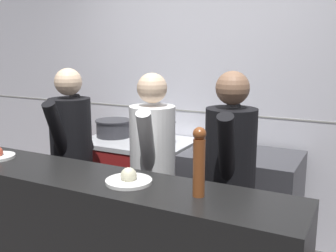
{
  "coord_description": "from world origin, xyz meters",
  "views": [
    {
      "loc": [
        1.37,
        -1.88,
        1.76
      ],
      "look_at": [
        -0.01,
        0.79,
        1.15
      ],
      "focal_mm": 42.0,
      "sensor_mm": 36.0,
      "label": 1
    }
  ],
  "objects_px": {
    "sauce_pot": "(162,132)",
    "chef_line": "(230,181)",
    "oven_range": "(139,186)",
    "pepper_mill": "(199,161)",
    "stock_pot": "(114,128)",
    "chef_head_cook": "(72,158)",
    "chef_sous": "(153,171)",
    "plated_dish_appetiser": "(129,179)"
  },
  "relations": [
    {
      "from": "oven_range",
      "to": "chef_line",
      "type": "xyz_separation_m",
      "value": [
        1.13,
        -0.69,
        0.45
      ]
    },
    {
      "from": "chef_line",
      "to": "pepper_mill",
      "type": "bearing_deg",
      "value": -96.19
    },
    {
      "from": "sauce_pot",
      "to": "chef_line",
      "type": "distance_m",
      "value": 1.1
    },
    {
      "from": "sauce_pot",
      "to": "plated_dish_appetiser",
      "type": "bearing_deg",
      "value": -68.86
    },
    {
      "from": "stock_pot",
      "to": "chef_sous",
      "type": "xyz_separation_m",
      "value": [
        0.84,
        -0.72,
        -0.11
      ]
    },
    {
      "from": "stock_pot",
      "to": "chef_head_cook",
      "type": "height_order",
      "value": "chef_head_cook"
    },
    {
      "from": "sauce_pot",
      "to": "chef_head_cook",
      "type": "height_order",
      "value": "chef_head_cook"
    },
    {
      "from": "stock_pot",
      "to": "chef_line",
      "type": "bearing_deg",
      "value": -26.77
    },
    {
      "from": "stock_pot",
      "to": "plated_dish_appetiser",
      "type": "bearing_deg",
      "value": -52.16
    },
    {
      "from": "oven_range",
      "to": "chef_line",
      "type": "bearing_deg",
      "value": -31.52
    },
    {
      "from": "stock_pot",
      "to": "sauce_pot",
      "type": "bearing_deg",
      "value": -3.8
    },
    {
      "from": "pepper_mill",
      "to": "chef_sous",
      "type": "relative_size",
      "value": 0.22
    },
    {
      "from": "stock_pot",
      "to": "sauce_pot",
      "type": "distance_m",
      "value": 0.55
    },
    {
      "from": "sauce_pot",
      "to": "chef_line",
      "type": "relative_size",
      "value": 0.16
    },
    {
      "from": "pepper_mill",
      "to": "chef_head_cook",
      "type": "height_order",
      "value": "chef_head_cook"
    },
    {
      "from": "sauce_pot",
      "to": "chef_head_cook",
      "type": "bearing_deg",
      "value": -122.28
    },
    {
      "from": "chef_line",
      "to": "oven_range",
      "type": "bearing_deg",
      "value": 137.02
    },
    {
      "from": "pepper_mill",
      "to": "plated_dish_appetiser",
      "type": "bearing_deg",
      "value": 179.64
    },
    {
      "from": "pepper_mill",
      "to": "chef_head_cook",
      "type": "relative_size",
      "value": 0.22
    },
    {
      "from": "chef_sous",
      "to": "stock_pot",
      "type": "bearing_deg",
      "value": 120.59
    },
    {
      "from": "stock_pot",
      "to": "chef_head_cook",
      "type": "bearing_deg",
      "value": -81.39
    },
    {
      "from": "plated_dish_appetiser",
      "to": "pepper_mill",
      "type": "distance_m",
      "value": 0.44
    },
    {
      "from": "chef_line",
      "to": "sauce_pot",
      "type": "bearing_deg",
      "value": 130.44
    },
    {
      "from": "oven_range",
      "to": "chef_head_cook",
      "type": "height_order",
      "value": "chef_head_cook"
    },
    {
      "from": "stock_pot",
      "to": "pepper_mill",
      "type": "relative_size",
      "value": 1.02
    },
    {
      "from": "chef_line",
      "to": "chef_head_cook",
      "type": "bearing_deg",
      "value": 169.42
    },
    {
      "from": "sauce_pot",
      "to": "chef_sous",
      "type": "relative_size",
      "value": 0.16
    },
    {
      "from": "stock_pot",
      "to": "plated_dish_appetiser",
      "type": "distance_m",
      "value": 1.75
    },
    {
      "from": "chef_sous",
      "to": "pepper_mill",
      "type": "bearing_deg",
      "value": -65.05
    },
    {
      "from": "oven_range",
      "to": "sauce_pot",
      "type": "distance_m",
      "value": 0.62
    },
    {
      "from": "oven_range",
      "to": "stock_pot",
      "type": "relative_size",
      "value": 2.86
    },
    {
      "from": "stock_pot",
      "to": "chef_head_cook",
      "type": "xyz_separation_m",
      "value": [
        0.11,
        -0.73,
        -0.1
      ]
    },
    {
      "from": "oven_range",
      "to": "plated_dish_appetiser",
      "type": "xyz_separation_m",
      "value": [
        0.78,
        -1.36,
        0.61
      ]
    },
    {
      "from": "plated_dish_appetiser",
      "to": "chef_head_cook",
      "type": "distance_m",
      "value": 1.17
    },
    {
      "from": "oven_range",
      "to": "chef_sous",
      "type": "bearing_deg",
      "value": -51.47
    },
    {
      "from": "stock_pot",
      "to": "sauce_pot",
      "type": "xyz_separation_m",
      "value": [
        0.55,
        -0.04,
        0.02
      ]
    },
    {
      "from": "oven_range",
      "to": "pepper_mill",
      "type": "height_order",
      "value": "pepper_mill"
    },
    {
      "from": "oven_range",
      "to": "pepper_mill",
      "type": "relative_size",
      "value": 2.91
    },
    {
      "from": "sauce_pot",
      "to": "pepper_mill",
      "type": "height_order",
      "value": "pepper_mill"
    },
    {
      "from": "stock_pot",
      "to": "pepper_mill",
      "type": "distance_m",
      "value": 2.03
    },
    {
      "from": "oven_range",
      "to": "pepper_mill",
      "type": "distance_m",
      "value": 1.96
    },
    {
      "from": "oven_range",
      "to": "stock_pot",
      "type": "xyz_separation_m",
      "value": [
        -0.29,
        0.02,
        0.54
      ]
    }
  ]
}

